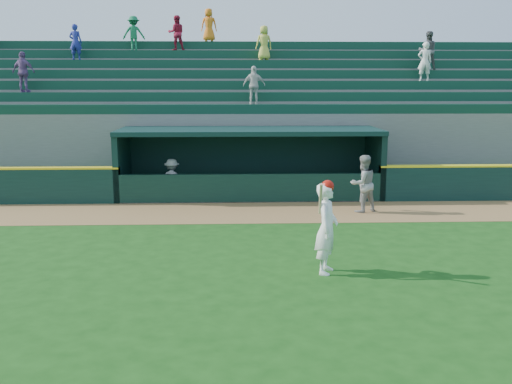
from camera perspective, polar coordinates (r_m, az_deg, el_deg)
ground at (r=13.52m, az=0.26°, el=-6.70°), size 120.00×120.00×0.00m
warning_track at (r=18.25m, az=-0.39°, el=-2.05°), size 40.00×3.00×0.01m
dugout_player_front at (r=18.48m, az=10.65°, el=0.82°), size 1.09×0.98×1.84m
dugout_player_inside at (r=20.35m, az=-8.38°, el=1.26°), size 1.04×0.73×1.46m
dugout at (r=21.07m, az=-0.65°, el=3.42°), size 9.40×2.80×2.46m
stands at (r=25.52m, az=-1.02°, el=7.07°), size 34.50×6.25×7.47m
batter_at_plate at (r=12.39m, az=7.08°, el=-3.50°), size 0.68×0.90×2.07m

